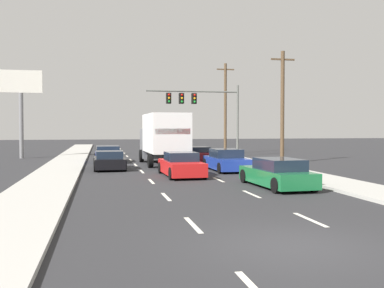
% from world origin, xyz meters
% --- Properties ---
extents(ground_plane, '(140.00, 140.00, 0.00)m').
position_xyz_m(ground_plane, '(0.00, 25.00, 0.00)').
color(ground_plane, '#2B2B2D').
extents(sidewalk_right, '(2.60, 80.00, 0.14)m').
position_xyz_m(sidewalk_right, '(6.55, 20.00, 0.07)').
color(sidewalk_right, '#B2AFA8').
rests_on(sidewalk_right, ground_plane).
extents(sidewalk_left, '(2.60, 80.00, 0.14)m').
position_xyz_m(sidewalk_left, '(-6.55, 20.00, 0.07)').
color(sidewalk_left, '#B2AFA8').
rests_on(sidewalk_left, ground_plane).
extents(lane_markings, '(3.54, 62.00, 0.01)m').
position_xyz_m(lane_markings, '(0.00, 22.57, 0.00)').
color(lane_markings, silver).
rests_on(lane_markings, ground_plane).
extents(car_navy, '(2.07, 4.63, 1.25)m').
position_xyz_m(car_navy, '(-3.57, 25.50, 0.58)').
color(car_navy, '#141E4C').
rests_on(car_navy, ground_plane).
extents(car_black, '(2.01, 4.13, 1.17)m').
position_xyz_m(car_black, '(-3.58, 19.40, 0.54)').
color(car_black, black).
rests_on(car_black, ground_plane).
extents(box_truck, '(2.84, 7.83, 3.58)m').
position_xyz_m(box_truck, '(0.23, 22.18, 2.03)').
color(box_truck, white).
rests_on(box_truck, ground_plane).
extents(car_red, '(2.01, 4.59, 1.31)m').
position_xyz_m(car_red, '(0.15, 14.63, 0.59)').
color(car_red, red).
rests_on(car_red, ground_plane).
extents(car_maroon, '(1.86, 4.09, 1.16)m').
position_xyz_m(car_maroon, '(3.34, 24.83, 0.54)').
color(car_maroon, maroon).
rests_on(car_maroon, ground_plane).
extents(car_blue, '(2.01, 4.50, 1.33)m').
position_xyz_m(car_blue, '(3.43, 17.16, 0.60)').
color(car_blue, '#1E389E').
rests_on(car_blue, ground_plane).
extents(car_green, '(2.06, 4.73, 1.28)m').
position_xyz_m(car_green, '(3.49, 9.31, 0.59)').
color(car_green, '#196B38').
rests_on(car_green, ground_plane).
extents(traffic_signal_mast, '(8.53, 0.69, 6.54)m').
position_xyz_m(traffic_signal_mast, '(4.40, 30.34, 4.90)').
color(traffic_signal_mast, '#595B56').
rests_on(traffic_signal_mast, ground_plane).
extents(utility_pole_mid, '(1.80, 0.28, 8.18)m').
position_xyz_m(utility_pole_mid, '(8.85, 21.35, 4.22)').
color(utility_pole_mid, brown).
rests_on(utility_pole_mid, ground_plane).
extents(utility_pole_far, '(1.80, 0.28, 9.14)m').
position_xyz_m(utility_pole_far, '(8.32, 34.55, 4.71)').
color(utility_pole_far, brown).
rests_on(utility_pole_far, ground_plane).
extents(roadside_billboard, '(3.56, 0.36, 7.57)m').
position_xyz_m(roadside_billboard, '(-10.77, 31.41, 5.29)').
color(roadside_billboard, slate).
rests_on(roadside_billboard, ground_plane).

